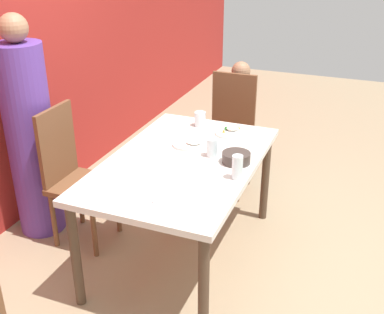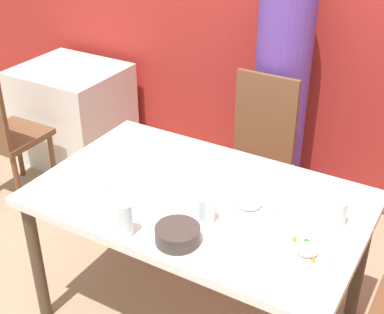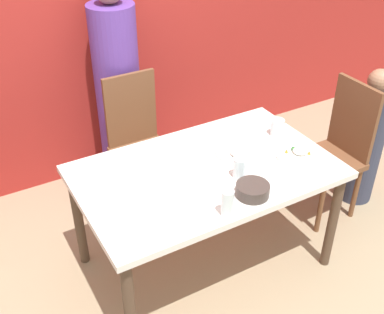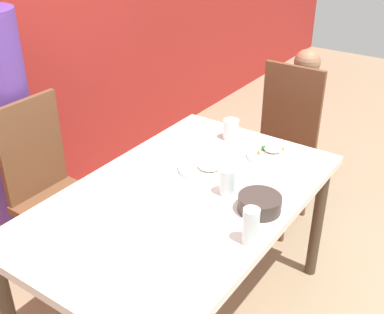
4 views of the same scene
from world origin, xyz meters
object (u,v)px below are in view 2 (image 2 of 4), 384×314
at_px(chair_adult_spot, 256,156).
at_px(glass_water_tall, 206,209).
at_px(bowl_curry, 178,234).
at_px(person_adult, 280,103).
at_px(plate_rice_adult, 300,252).

height_order(chair_adult_spot, glass_water_tall, chair_adult_spot).
xyz_separation_m(chair_adult_spot, glass_water_tall, (0.19, -0.96, 0.27)).
height_order(bowl_curry, glass_water_tall, glass_water_tall).
relative_size(person_adult, glass_water_tall, 13.19).
bearing_deg(bowl_curry, person_adult, 96.28).
bearing_deg(plate_rice_adult, person_adult, 115.19).
bearing_deg(person_adult, bowl_curry, -83.72).
bearing_deg(glass_water_tall, plate_rice_adult, -0.86).
xyz_separation_m(plate_rice_adult, glass_water_tall, (-0.42, 0.01, 0.05)).
distance_m(chair_adult_spot, glass_water_tall, 1.02).
relative_size(chair_adult_spot, person_adult, 0.62).
relative_size(bowl_curry, glass_water_tall, 1.49).
xyz_separation_m(person_adult, plate_rice_adult, (0.61, -1.30, 0.01)).
bearing_deg(person_adult, chair_adult_spot, -90.00).
relative_size(chair_adult_spot, plate_rice_adult, 4.06).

